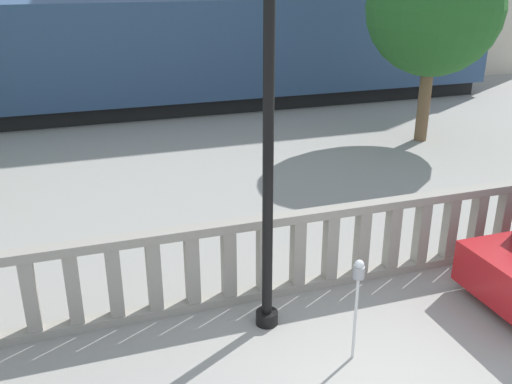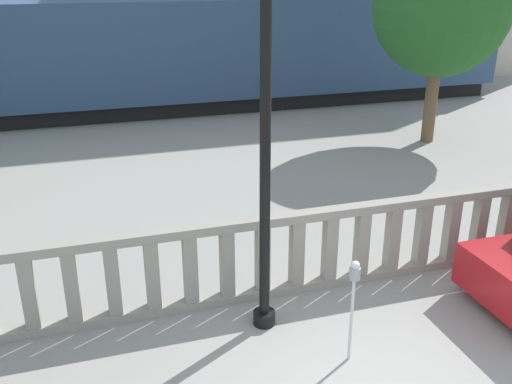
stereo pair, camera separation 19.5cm
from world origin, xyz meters
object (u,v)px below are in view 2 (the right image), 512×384
Objects in this scene: parking_meter at (354,284)px; train_near at (134,56)px; tree_right at (442,8)px; train_far at (131,23)px; lamppost at (265,107)px.

train_near is at bearing 94.43° from parking_meter.
parking_meter is 11.27m from tree_right.
parking_meter is at bearing -90.06° from train_far.
train_near reaches higher than parking_meter.
parking_meter is 27.16m from train_far.
lamppost is at bearing 126.68° from parking_meter.
tree_right is (7.60, 7.49, 0.56)m from lamppost.
tree_right is at bearing 51.78° from parking_meter.
train_far is at bearing 89.94° from parking_meter.
lamppost reaches higher than parking_meter.
lamppost is 0.22× the size of train_far.
train_far is at bearing 88.11° from lamppost.
train_near is (-1.14, 14.71, 0.86)m from parking_meter.
tree_right is (6.77, 8.60, 2.66)m from parking_meter.
train_near is 4.92× the size of tree_right.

